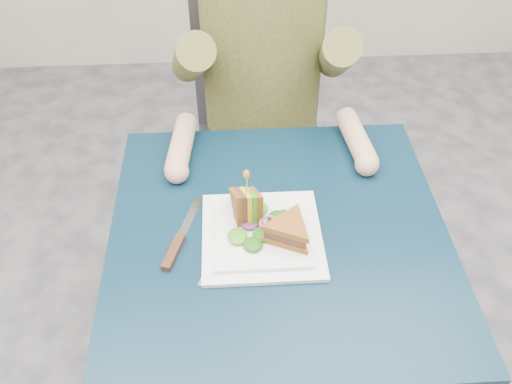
{
  "coord_description": "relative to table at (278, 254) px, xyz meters",
  "views": [
    {
      "loc": [
        -0.1,
        -0.8,
        1.62
      ],
      "look_at": [
        -0.05,
        0.03,
        0.82
      ],
      "focal_mm": 38.0,
      "sensor_mm": 36.0,
      "label": 1
    }
  ],
  "objects": [
    {
      "name": "fork",
      "position": [
        -0.14,
        -0.06,
        0.08
      ],
      "size": [
        0.07,
        0.17,
        0.01
      ],
      "color": "silver",
      "rests_on": "table"
    },
    {
      "name": "lettuce_spill",
      "position": [
        -0.03,
        -0.01,
        0.11
      ],
      "size": [
        0.15,
        0.13,
        0.02
      ],
      "primitive_type": null,
      "color": "#337A14",
      "rests_on": "plate"
    },
    {
      "name": "sandwich_flat",
      "position": [
        0.02,
        -0.04,
        0.12
      ],
      "size": [
        0.16,
        0.16,
        0.05
      ],
      "color": "brown",
      "rests_on": "plate"
    },
    {
      "name": "plate",
      "position": [
        -0.04,
        -0.02,
        0.09
      ],
      "size": [
        0.26,
        0.26,
        0.02
      ],
      "color": "white",
      "rests_on": "table"
    },
    {
      "name": "table",
      "position": [
        0.0,
        0.0,
        0.0
      ],
      "size": [
        0.75,
        0.75,
        0.73
      ],
      "color": "black",
      "rests_on": "ground"
    },
    {
      "name": "toothpick",
      "position": [
        -0.07,
        0.03,
        0.2
      ],
      "size": [
        0.01,
        0.01,
        0.06
      ],
      "primitive_type": "cylinder",
      "rotation": [
        0.14,
        0.07,
        0.0
      ],
      "color": "tan",
      "rests_on": "sandwich_upright"
    },
    {
      "name": "diner",
      "position": [
        -0.0,
        0.56,
        0.26
      ],
      "size": [
        0.54,
        0.59,
        0.74
      ],
      "color": "#4A4D23",
      "rests_on": "chair"
    },
    {
      "name": "sandwich_upright",
      "position": [
        -0.07,
        0.03,
        0.13
      ],
      "size": [
        0.08,
        0.13,
        0.12
      ],
      "color": "brown",
      "rests_on": "plate"
    },
    {
      "name": "chair",
      "position": [
        0.0,
        0.67,
        -0.11
      ],
      "size": [
        0.42,
        0.4,
        0.93
      ],
      "color": "#47474C",
      "rests_on": "ground"
    },
    {
      "name": "toothpick_frill",
      "position": [
        -0.07,
        0.03,
        0.23
      ],
      "size": [
        0.01,
        0.01,
        0.02
      ],
      "primitive_type": "ellipsoid",
      "color": "orange",
      "rests_on": "sandwich_upright"
    },
    {
      "name": "onion_ring",
      "position": [
        -0.02,
        -0.01,
        0.11
      ],
      "size": [
        0.04,
        0.04,
        0.02
      ],
      "primitive_type": "torus",
      "rotation": [
        0.44,
        0.0,
        0.0
      ],
      "color": "#9E4C7A",
      "rests_on": "plate"
    },
    {
      "name": "knife",
      "position": [
        -0.22,
        -0.03,
        0.09
      ],
      "size": [
        0.08,
        0.22,
        0.02
      ],
      "color": "silver",
      "rests_on": "table"
    }
  ]
}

